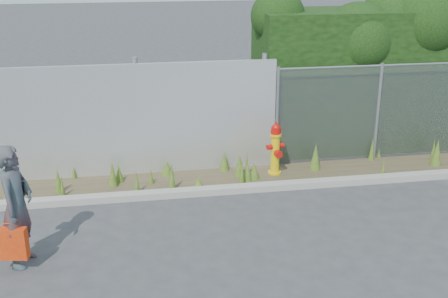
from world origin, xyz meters
TOP-DOWN VIEW (x-y plane):
  - ground at (0.00, 0.00)m, footprint 80.00×80.00m
  - curb at (0.00, 1.80)m, footprint 16.00×0.22m
  - weed_strip at (-0.13, 2.44)m, footprint 16.00×1.30m
  - corrugated_fence at (-3.25, 3.01)m, footprint 8.50×0.21m
  - chainlink_fence at (4.25, 3.00)m, footprint 6.50×0.07m
  - hedge at (4.63, 3.99)m, footprint 7.48×2.04m
  - fire_hydrant at (0.91, 2.51)m, footprint 0.36×0.32m
  - woman at (-3.45, -0.08)m, footprint 0.56×0.73m
  - red_tote_bag at (-3.53, -0.30)m, footprint 0.41×0.15m
  - black_shoulder_bag at (-3.47, 0.09)m, footprint 0.24×0.10m

SIDE VIEW (x-z plane):
  - ground at x=0.00m, z-range 0.00..0.00m
  - curb at x=0.00m, z-range 0.00..0.12m
  - weed_strip at x=-0.13m, z-range -0.14..0.41m
  - red_tote_bag at x=-3.53m, z-range 0.16..0.70m
  - fire_hydrant at x=0.91m, z-range -0.02..1.06m
  - woman at x=-3.45m, z-range 0.00..1.78m
  - chainlink_fence at x=4.25m, z-range 0.01..2.06m
  - black_shoulder_bag at x=-3.47m, z-range 0.97..1.15m
  - corrugated_fence at x=-3.25m, z-range -0.05..2.25m
  - hedge at x=4.63m, z-range 0.12..4.00m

